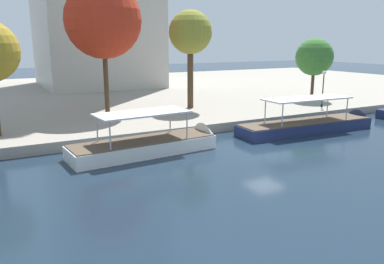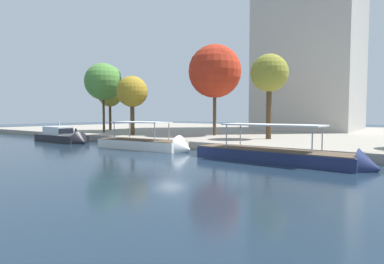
% 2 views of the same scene
% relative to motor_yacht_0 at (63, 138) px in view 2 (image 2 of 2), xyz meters
% --- Properties ---
extents(ground_plane, '(220.00, 220.00, 0.00)m').
position_rel_motor_yacht_0_xyz_m(ground_plane, '(22.74, -3.62, -0.53)').
color(ground_plane, '#192838').
extents(dock_promenade, '(120.00, 55.00, 0.83)m').
position_rel_motor_yacht_0_xyz_m(dock_promenade, '(22.74, 31.09, -0.12)').
color(dock_promenade, gray).
rests_on(dock_promenade, ground_plane).
extents(motor_yacht_0, '(10.46, 3.02, 4.34)m').
position_rel_motor_yacht_0_xyz_m(motor_yacht_0, '(0.00, 0.00, 0.00)').
color(motor_yacht_0, black).
rests_on(motor_yacht_0, ground_plane).
extents(tour_boat_1, '(12.03, 3.91, 4.14)m').
position_rel_motor_yacht_0_xyz_m(tour_boat_1, '(15.98, 0.56, -0.09)').
color(tour_boat_1, silver).
rests_on(tour_boat_1, ground_plane).
extents(tour_boat_2, '(14.52, 3.52, 4.21)m').
position_rel_motor_yacht_0_xyz_m(tour_boat_2, '(31.30, 0.17, -0.20)').
color(tour_boat_2, navy).
rests_on(tour_boat_2, ground_plane).
extents(mooring_bollard_0, '(0.31, 0.31, 0.80)m').
position_rel_motor_yacht_0_xyz_m(mooring_bollard_0, '(-3.71, 4.43, 0.73)').
color(mooring_bollard_0, '#2D2D33').
rests_on(mooring_bollard_0, dock_promenade).
extents(tree_0, '(4.51, 4.43, 8.90)m').
position_rel_motor_yacht_0_xyz_m(tree_0, '(-7.32, 13.86, 6.98)').
color(tree_0, '#4C3823').
rests_on(tree_0, dock_promenade).
extents(tree_2, '(4.55, 4.55, 8.65)m').
position_rel_motor_yacht_0_xyz_m(tree_2, '(5.65, 7.66, 6.59)').
color(tree_2, '#4C3823').
rests_on(tree_2, dock_promenade).
extents(tree_3, '(7.54, 7.54, 12.92)m').
position_rel_motor_yacht_0_xyz_m(tree_3, '(16.28, 13.91, 9.58)').
color(tree_3, '#4C3823').
rests_on(tree_3, dock_promenade).
extents(tree_4, '(6.11, 6.11, 11.48)m').
position_rel_motor_yacht_0_xyz_m(tree_4, '(-2.44, 8.98, 8.71)').
color(tree_4, '#4C3823').
rests_on(tree_4, dock_promenade).
extents(tree_5, '(4.59, 4.59, 10.37)m').
position_rel_motor_yacht_0_xyz_m(tree_5, '(24.92, 12.31, 8.23)').
color(tree_5, '#4C3823').
rests_on(tree_5, dock_promenade).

